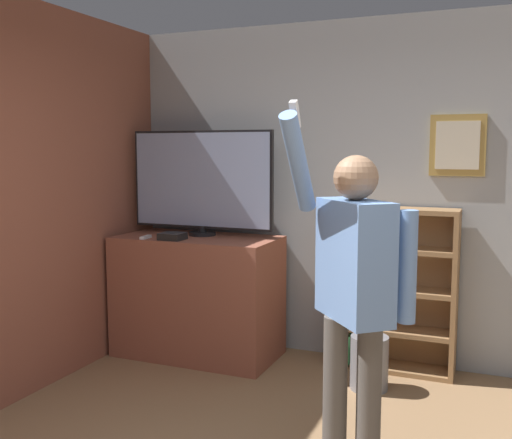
# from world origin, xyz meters

# --- Properties ---
(wall_back) EXTENTS (6.46, 0.09, 2.70)m
(wall_back) POSITION_xyz_m (0.00, 2.64, 1.35)
(wall_back) COLOR #9EA3A8
(wall_back) RESTS_ON ground_plane
(wall_side_brick) EXTENTS (0.06, 4.21, 2.70)m
(wall_side_brick) POSITION_xyz_m (-2.26, 1.30, 1.35)
(wall_side_brick) COLOR #93513D
(wall_side_brick) RESTS_ON ground_plane
(tv_ledge) EXTENTS (1.31, 0.66, 0.99)m
(tv_ledge) POSITION_xyz_m (-1.54, 2.18, 0.49)
(tv_ledge) COLOR #93513D
(tv_ledge) RESTS_ON ground_plane
(television) EXTENTS (1.24, 0.22, 0.86)m
(television) POSITION_xyz_m (-1.54, 2.27, 1.43)
(television) COLOR black
(television) RESTS_ON tv_ledge
(game_console) EXTENTS (0.18, 0.17, 0.05)m
(game_console) POSITION_xyz_m (-1.65, 1.97, 1.01)
(game_console) COLOR black
(game_console) RESTS_ON tv_ledge
(remote_loose) EXTENTS (0.05, 0.14, 0.02)m
(remote_loose) POSITION_xyz_m (-1.88, 1.94, 1.00)
(remote_loose) COLOR white
(remote_loose) RESTS_ON tv_ledge
(bookshelf) EXTENTS (0.97, 0.28, 1.25)m
(bookshelf) POSITION_xyz_m (-0.11, 2.46, 0.60)
(bookshelf) COLOR #997047
(bookshelf) RESTS_ON ground_plane
(person) EXTENTS (0.63, 0.57, 1.93)m
(person) POSITION_xyz_m (0.05, 0.90, 1.02)
(person) COLOR #56514C
(person) RESTS_ON ground_plane
(waste_bin) EXTENTS (0.27, 0.27, 0.38)m
(waste_bin) POSITION_xyz_m (-0.08, 2.00, 0.19)
(waste_bin) COLOR gray
(waste_bin) RESTS_ON ground_plane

